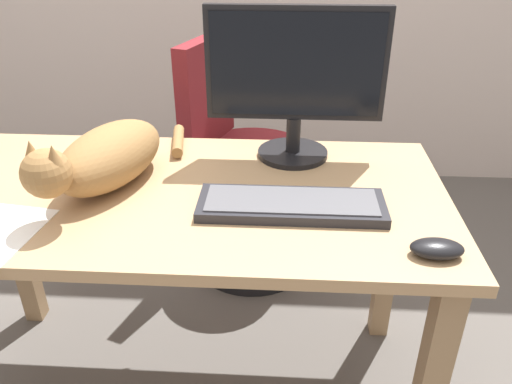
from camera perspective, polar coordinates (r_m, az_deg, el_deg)
name	(u,v)px	position (r m, az deg, el deg)	size (l,w,h in m)	color
ground_plane	(192,383)	(1.76, -7.14, -20.35)	(8.00, 8.00, 0.00)	#59544F
desk	(178,226)	(1.36, -8.65, -3.74)	(1.37, 0.67, 0.70)	tan
office_chair	(240,176)	(2.04, -1.76, 1.84)	(0.51, 0.48, 0.92)	black
monitor	(295,79)	(1.40, 4.41, 12.46)	(0.48, 0.20, 0.41)	black
keyboard	(291,205)	(1.21, 3.95, -1.42)	(0.44, 0.15, 0.03)	#232328
cat	(105,157)	(1.33, -16.47, 3.72)	(0.30, 0.58, 0.20)	olive
computer_mouse	(437,249)	(1.11, 19.49, -5.95)	(0.11, 0.06, 0.04)	black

